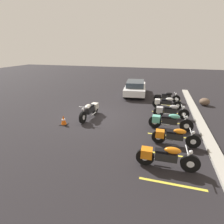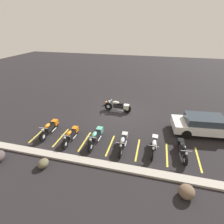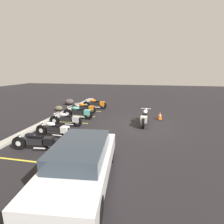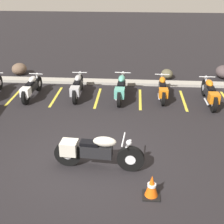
{
  "view_description": "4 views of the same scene",
  "coord_description": "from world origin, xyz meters",
  "views": [
    {
      "loc": [
        9.64,
        3.81,
        4.1
      ],
      "look_at": [
        0.2,
        1.16,
        0.49
      ],
      "focal_mm": 28.0,
      "sensor_mm": 36.0,
      "label": 1
    },
    {
      "loc": [
        -2.5,
        12.91,
        6.77
      ],
      "look_at": [
        0.44,
        1.29,
        0.67
      ],
      "focal_mm": 28.0,
      "sensor_mm": 36.0,
      "label": 2
    },
    {
      "loc": [
        -10.69,
        -0.36,
        3.46
      ],
      "look_at": [
        0.45,
        1.94,
        0.68
      ],
      "focal_mm": 28.0,
      "sensor_mm": 36.0,
      "label": 3
    },
    {
      "loc": [
        1.18,
        -6.99,
        4.8
      ],
      "look_at": [
        0.55,
        1.39,
        0.85
      ],
      "focal_mm": 50.0,
      "sensor_mm": 36.0,
      "label": 4
    }
  ],
  "objects": [
    {
      "name": "ground",
      "position": [
        0.0,
        0.0,
        0.0
      ],
      "size": [
        60.0,
        60.0,
        0.0
      ],
      "primitive_type": "plane",
      "color": "black"
    },
    {
      "name": "motorcycle_cream_featured",
      "position": [
        0.21,
        -0.24,
        0.49
      ],
      "size": [
        2.35,
        0.66,
        0.93
      ],
      "rotation": [
        0.0,
        0.0,
        -0.07
      ],
      "color": "black",
      "rests_on": "ground"
    },
    {
      "name": "parked_bike_1",
      "position": [
        -2.87,
        4.27,
        0.43
      ],
      "size": [
        0.58,
        2.06,
        0.81
      ],
      "rotation": [
        0.0,
        0.0,
        1.52
      ],
      "color": "black",
      "rests_on": "ground"
    },
    {
      "name": "parked_bike_2",
      "position": [
        -1.06,
        4.48,
        0.45
      ],
      "size": [
        0.6,
        2.13,
        0.84
      ],
      "rotation": [
        0.0,
        0.0,
        1.59
      ],
      "color": "black",
      "rests_on": "ground"
    },
    {
      "name": "parked_bike_3",
      "position": [
        0.68,
        4.38,
        0.47
      ],
      "size": [
        0.64,
        2.27,
        0.89
      ],
      "rotation": [
        0.0,
        0.0,
        1.53
      ],
      "color": "black",
      "rests_on": "ground"
    },
    {
      "name": "parked_bike_4",
      "position": [
        2.3,
        4.56,
        0.43
      ],
      "size": [
        0.58,
        2.07,
        0.81
      ],
      "rotation": [
        0.0,
        0.0,
        1.56
      ],
      "color": "black",
      "rests_on": "ground"
    },
    {
      "name": "parked_bike_5",
      "position": [
        4.04,
        4.17,
        0.46
      ],
      "size": [
        0.62,
        2.22,
        0.87
      ],
      "rotation": [
        0.0,
        0.0,
        1.59
      ],
      "color": "black",
      "rests_on": "ground"
    },
    {
      "name": "concrete_curb",
      "position": [
        0.0,
        6.21,
        0.06
      ],
      "size": [
        18.0,
        0.5,
        0.12
      ],
      "primitive_type": "cube",
      "color": "#A8A399",
      "rests_on": "ground"
    },
    {
      "name": "landscape_rock_0",
      "position": [
        5.36,
        7.33,
        0.3
      ],
      "size": [
        0.85,
        1.0,
        0.6
      ],
      "primitive_type": "ellipsoid",
      "rotation": [
        0.0,
        0.0,
        1.72
      ],
      "color": "#493D3E",
      "rests_on": "ground"
    },
    {
      "name": "landscape_rock_1",
      "position": [
        -4.37,
        7.12,
        0.28
      ],
      "size": [
        0.9,
        0.92,
        0.56
      ],
      "primitive_type": "ellipsoid",
      "rotation": [
        0.0,
        0.0,
        1.19
      ],
      "color": "brown",
      "rests_on": "ground"
    },
    {
      "name": "landscape_rock_2",
      "position": [
        2.71,
        7.07,
        0.22
      ],
      "size": [
        0.61,
        0.73,
        0.44
      ],
      "primitive_type": "ellipsoid",
      "rotation": [
        0.0,
        0.0,
        1.7
      ],
      "color": "brown",
      "rests_on": "ground"
    },
    {
      "name": "traffic_cone",
      "position": [
        1.65,
        -1.28,
        0.26
      ],
      "size": [
        0.4,
        0.4,
        0.56
      ],
      "color": "black",
      "rests_on": "ground"
    },
    {
      "name": "stall_line_1",
      "position": [
        -3.65,
        4.46,
        0.0
      ],
      "size": [
        0.1,
        2.1,
        0.0
      ],
      "primitive_type": "cube",
      "color": "gold",
      "rests_on": "ground"
    },
    {
      "name": "stall_line_2",
      "position": [
        -1.95,
        4.46,
        0.0
      ],
      "size": [
        0.1,
        2.1,
        0.0
      ],
      "primitive_type": "cube",
      "color": "gold",
      "rests_on": "ground"
    },
    {
      "name": "stall_line_3",
      "position": [
        -0.25,
        4.46,
        0.0
      ],
      "size": [
        0.1,
        2.1,
        0.0
      ],
      "primitive_type": "cube",
      "color": "gold",
      "rests_on": "ground"
    },
    {
      "name": "stall_line_4",
      "position": [
        1.45,
        4.46,
        0.0
      ],
      "size": [
        0.1,
        2.1,
        0.0
      ],
      "primitive_type": "cube",
      "color": "gold",
      "rests_on": "ground"
    },
    {
      "name": "stall_line_5",
      "position": [
        3.14,
        4.46,
        0.0
      ],
      "size": [
        0.1,
        2.1,
        0.0
      ],
      "primitive_type": "cube",
      "color": "gold",
      "rests_on": "ground"
    }
  ]
}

